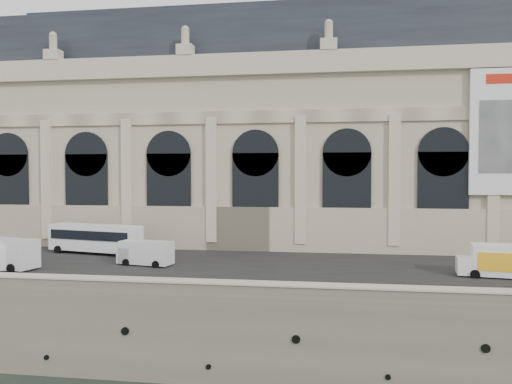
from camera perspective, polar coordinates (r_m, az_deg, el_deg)
quay at (r=69.09m, az=4.87°, el=-7.67°), size 160.00×70.00×6.00m
street at (r=47.94m, az=3.32°, el=-8.30°), size 160.00×24.00×0.06m
parapet at (r=34.77m, az=1.33°, el=-11.27°), size 160.00×1.40×1.21m
museum at (r=64.84m, az=-0.63°, el=6.53°), size 69.00×18.70×29.10m
bus_left at (r=56.68m, az=-17.91°, el=-5.00°), size 11.05×4.50×3.19m
van_b at (r=51.07m, az=-27.02°, el=-6.30°), size 6.61×3.64×2.78m
van_c at (r=48.75m, az=-12.75°, el=-6.80°), size 5.47×2.92×2.31m
box_truck at (r=46.58m, az=26.42°, el=-7.11°), size 7.11×3.23×2.77m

